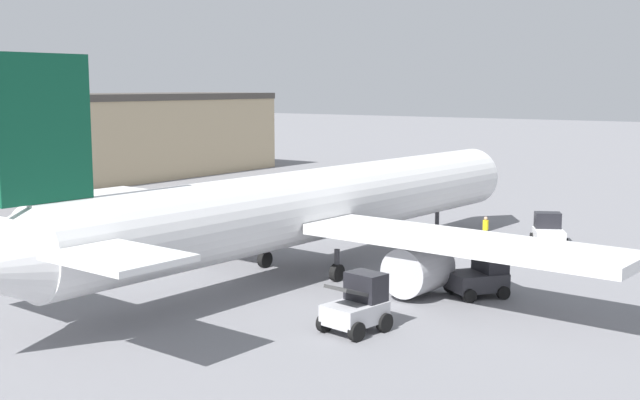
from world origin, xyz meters
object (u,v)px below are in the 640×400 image
at_px(belt_loader_truck, 358,305).
at_px(ground_crew_worker, 485,229).
at_px(airplane, 309,208).
at_px(baggage_tug, 481,274).
at_px(pushback_tug, 548,231).

bearing_deg(belt_loader_truck, ground_crew_worker, 18.51).
height_order(airplane, baggage_tug, airplane).
distance_m(airplane, pushback_tug, 16.90).
xyz_separation_m(airplane, baggage_tug, (0.71, -9.65, -2.45)).
bearing_deg(ground_crew_worker, pushback_tug, -145.04).
bearing_deg(pushback_tug, baggage_tug, 158.80).
distance_m(baggage_tug, pushback_tug, 14.07).
bearing_deg(baggage_tug, pushback_tug, 43.00).
bearing_deg(airplane, ground_crew_worker, -15.20).
height_order(belt_loader_truck, pushback_tug, belt_loader_truck).
relative_size(airplane, ground_crew_worker, 25.08).
xyz_separation_m(ground_crew_worker, pushback_tug, (1.60, -3.53, 0.01)).
relative_size(airplane, belt_loader_truck, 15.15).
distance_m(ground_crew_worker, baggage_tug, 13.41).
xyz_separation_m(airplane, belt_loader_truck, (-7.42, -7.87, -2.40)).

